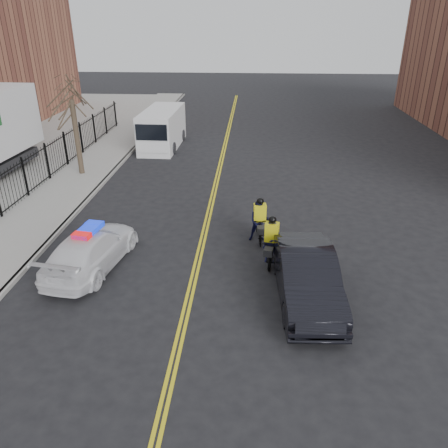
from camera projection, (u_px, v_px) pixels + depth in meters
name	position (u px, v px, depth m)	size (l,w,h in m)	color
ground	(194.00, 275.00, 15.06)	(120.00, 120.00, 0.00)	black
center_line_left	(213.00, 191.00, 22.27)	(0.10, 60.00, 0.01)	gold
center_line_right	(216.00, 191.00, 22.26)	(0.10, 60.00, 0.01)	gold
sidewalk	(70.00, 187.00, 22.67)	(3.00, 60.00, 0.15)	gray
curb	(99.00, 187.00, 22.58)	(0.20, 60.00, 0.15)	gray
iron_fence	(39.00, 169.00, 22.36)	(0.12, 28.00, 2.00)	black
street_tree	(73.00, 112.00, 22.99)	(3.20, 3.20, 4.80)	#3A2E22
police_cruiser	(91.00, 249.00, 15.30)	(2.60, 4.94, 1.53)	white
dark_sedan	(307.00, 277.00, 13.47)	(1.71, 4.91, 1.62)	black
cargo_van	(162.00, 129.00, 29.32)	(2.43, 6.00, 2.49)	silver
cyclist_near	(271.00, 246.00, 15.61)	(0.97, 1.94, 1.82)	black
cyclist_far	(259.00, 224.00, 17.12)	(0.86, 1.83, 1.81)	black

